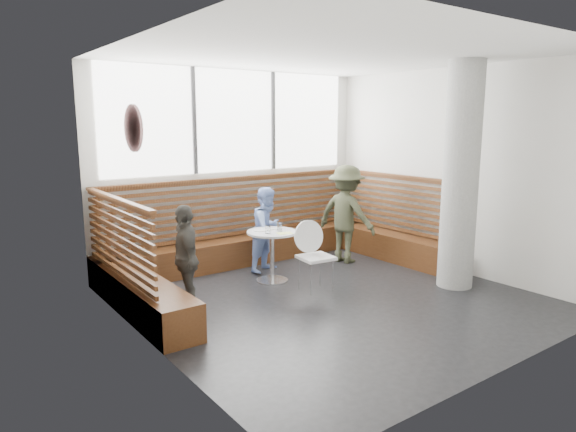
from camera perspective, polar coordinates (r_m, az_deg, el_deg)
room at (r=6.68m, az=5.05°, el=3.82°), size 5.00×5.00×3.20m
booth at (r=8.29m, az=-3.16°, el=-3.25°), size 5.00×2.50×1.44m
concrete_column at (r=7.65m, az=18.62°, el=4.15°), size 0.50×0.50×3.20m
wall_art at (r=5.72m, az=-16.82°, el=9.32°), size 0.03×0.50×0.50m
cafe_table at (r=7.64m, az=-1.79°, el=-3.30°), size 0.75×0.75×0.77m
cafe_chair at (r=7.29m, az=2.75°, el=-3.76°), size 0.47×0.46×0.98m
adult_man at (r=8.73m, az=6.49°, el=0.22°), size 0.86×1.19×1.65m
child_back at (r=8.17m, az=-2.24°, el=-1.51°), size 0.80×0.71×1.35m
child_left at (r=6.57m, az=-11.31°, el=-4.64°), size 0.54×0.86×1.36m
plate_near at (r=7.63m, az=-3.17°, el=-1.60°), size 0.19×0.19×0.01m
plate_far at (r=7.74m, az=-2.12°, el=-1.42°), size 0.20×0.20×0.01m
glass_left at (r=7.43m, az=-2.24°, el=-1.51°), size 0.08×0.08×0.12m
glass_mid at (r=7.56m, az=-0.89°, el=-1.35°), size 0.07×0.07×0.10m
glass_right at (r=7.70m, az=-0.98°, el=-1.10°), size 0.07×0.07×0.11m
menu_card at (r=7.45m, az=-0.38°, el=-1.93°), size 0.25×0.20×0.00m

